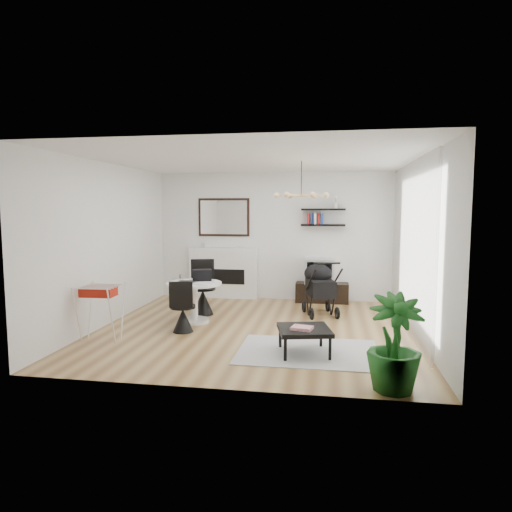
% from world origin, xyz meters
% --- Properties ---
extents(floor, '(5.00, 5.00, 0.00)m').
position_xyz_m(floor, '(0.00, 0.00, 0.00)').
color(floor, brown).
rests_on(floor, ground).
extents(ceiling, '(5.00, 5.00, 0.00)m').
position_xyz_m(ceiling, '(0.00, 0.00, 2.70)').
color(ceiling, white).
rests_on(ceiling, wall_back).
extents(wall_back, '(5.00, 0.00, 5.00)m').
position_xyz_m(wall_back, '(0.00, 2.50, 1.35)').
color(wall_back, white).
rests_on(wall_back, floor).
extents(wall_left, '(0.00, 5.00, 5.00)m').
position_xyz_m(wall_left, '(-2.50, 0.00, 1.35)').
color(wall_left, white).
rests_on(wall_left, floor).
extents(wall_right, '(0.00, 5.00, 5.00)m').
position_xyz_m(wall_right, '(2.50, 0.00, 1.35)').
color(wall_right, white).
rests_on(wall_right, floor).
extents(sheer_curtain, '(0.04, 3.60, 2.60)m').
position_xyz_m(sheer_curtain, '(2.40, 0.20, 1.35)').
color(sheer_curtain, white).
rests_on(sheer_curtain, wall_right).
extents(fireplace, '(1.50, 0.17, 2.16)m').
position_xyz_m(fireplace, '(-1.10, 2.42, 0.69)').
color(fireplace, white).
rests_on(fireplace, floor).
extents(shelf_lower, '(0.90, 0.25, 0.04)m').
position_xyz_m(shelf_lower, '(1.02, 2.37, 1.60)').
color(shelf_lower, black).
rests_on(shelf_lower, wall_back).
extents(shelf_upper, '(0.90, 0.25, 0.04)m').
position_xyz_m(shelf_upper, '(1.02, 2.37, 1.92)').
color(shelf_upper, black).
rests_on(shelf_upper, wall_back).
extents(pendant_lamp, '(0.90, 0.90, 0.10)m').
position_xyz_m(pendant_lamp, '(0.70, 0.30, 2.15)').
color(pendant_lamp, tan).
rests_on(pendant_lamp, ceiling).
extents(tv_console, '(1.08, 0.38, 0.40)m').
position_xyz_m(tv_console, '(1.02, 2.30, 0.20)').
color(tv_console, black).
rests_on(tv_console, floor).
extents(crt_tv, '(0.59, 0.52, 0.52)m').
position_xyz_m(crt_tv, '(0.97, 2.30, 0.66)').
color(crt_tv, silver).
rests_on(crt_tv, tv_console).
extents(dining_table, '(0.94, 0.94, 0.69)m').
position_xyz_m(dining_table, '(-1.10, 0.26, 0.45)').
color(dining_table, white).
rests_on(dining_table, floor).
extents(laptop, '(0.30, 0.20, 0.02)m').
position_xyz_m(laptop, '(-1.22, 0.22, 0.70)').
color(laptop, black).
rests_on(laptop, dining_table).
extents(black_bag, '(0.37, 0.28, 0.19)m').
position_xyz_m(black_bag, '(-1.02, 0.48, 0.79)').
color(black_bag, black).
rests_on(black_bag, dining_table).
extents(newspaper, '(0.37, 0.33, 0.01)m').
position_xyz_m(newspaper, '(-0.90, 0.15, 0.69)').
color(newspaper, silver).
rests_on(newspaper, dining_table).
extents(drinking_glass, '(0.07, 0.07, 0.11)m').
position_xyz_m(drinking_glass, '(-1.37, 0.39, 0.75)').
color(drinking_glass, white).
rests_on(drinking_glass, dining_table).
extents(chair_far, '(0.51, 0.52, 1.00)m').
position_xyz_m(chair_far, '(-1.12, 0.87, 0.32)').
color(chair_far, black).
rests_on(chair_far, floor).
extents(chair_near, '(0.41, 0.43, 0.83)m').
position_xyz_m(chair_near, '(-1.09, -0.38, 0.26)').
color(chair_near, black).
rests_on(chair_near, floor).
extents(drying_rack, '(0.57, 0.54, 0.83)m').
position_xyz_m(drying_rack, '(-2.14, -1.01, 0.43)').
color(drying_rack, white).
rests_on(drying_rack, floor).
extents(stroller, '(0.73, 0.93, 1.03)m').
position_xyz_m(stroller, '(0.99, 1.19, 0.44)').
color(stroller, black).
rests_on(stroller, floor).
extents(rug, '(1.88, 1.36, 0.01)m').
position_xyz_m(rug, '(0.90, -1.07, 0.01)').
color(rug, '#A2A2A2').
rests_on(rug, floor).
extents(coffee_table, '(0.80, 0.80, 0.34)m').
position_xyz_m(coffee_table, '(0.85, -1.16, 0.32)').
color(coffee_table, black).
rests_on(coffee_table, rug).
extents(magazines, '(0.31, 0.26, 0.04)m').
position_xyz_m(magazines, '(0.83, -1.24, 0.38)').
color(magazines, '#D73544').
rests_on(magazines, coffee_table).
extents(potted_plant, '(0.70, 0.70, 1.04)m').
position_xyz_m(potted_plant, '(1.87, -2.23, 0.52)').
color(potted_plant, '#175017').
rests_on(potted_plant, floor).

